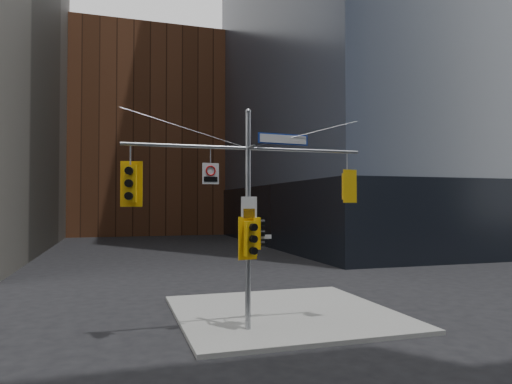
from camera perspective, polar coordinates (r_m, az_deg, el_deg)
ground at (r=13.56m, az=1.46°, el=-19.50°), size 160.00×160.00×0.00m
sidewalk_corner at (r=17.81m, az=3.55°, el=-14.84°), size 8.00×8.00×0.15m
podium_ne at (r=54.65m, az=18.93°, el=-2.63°), size 36.40×36.40×6.00m
brick_midrise at (r=71.02m, az=-13.68°, el=6.52°), size 26.00×20.00×28.00m
signal_assembly at (r=14.79m, az=-1.00°, el=-0.61°), size 8.00×0.80×7.30m
traffic_light_west_arm at (r=14.25m, az=-15.44°, el=1.01°), size 0.66×0.60×1.39m
traffic_light_east_arm at (r=16.17m, az=11.34°, el=0.70°), size 0.55×0.47×1.14m
traffic_light_pole_side at (r=14.92m, az=0.19°, el=-5.18°), size 0.42×0.36×1.03m
traffic_light_pole_front at (r=14.58m, az=-0.72°, el=-5.84°), size 0.65×0.59×1.38m
street_sign_blade at (r=15.33m, az=3.43°, el=6.61°), size 1.81×0.21×0.35m
regulatory_sign_arm at (r=14.51m, az=-5.69°, el=2.39°), size 0.54×0.10×0.67m
regulatory_sign_pole at (r=14.68m, az=-0.88°, el=-2.02°), size 0.54×0.07×0.70m
street_blade_ew at (r=14.97m, az=0.65°, el=-5.62°), size 0.68×0.09×0.14m
street_blade_ns at (r=15.30m, az=-1.48°, el=-6.89°), size 0.09×0.70×0.14m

